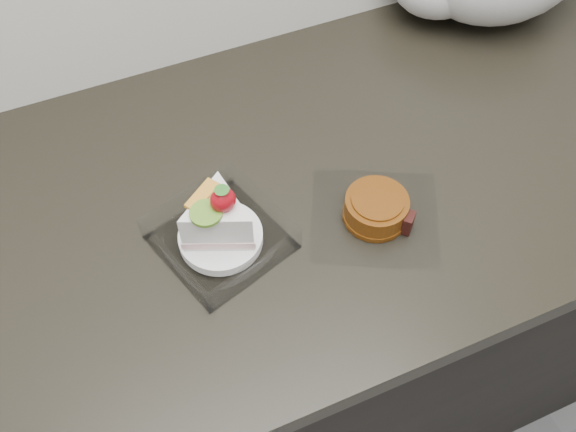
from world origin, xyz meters
The scene contains 3 objects.
counter centered at (0.00, 1.69, 0.45)m, with size 2.04×0.64×0.90m.
cake_tray centered at (-0.06, 1.63, 0.93)m, with size 0.19×0.19×0.12m.
mooncake_wrap centered at (0.16, 1.59, 0.92)m, with size 0.23×0.23×0.04m.
Camera 1 is at (-0.16, 1.16, 1.63)m, focal length 40.00 mm.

